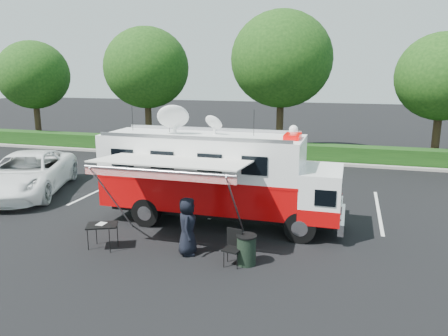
# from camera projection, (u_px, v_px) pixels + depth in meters

# --- Properties ---
(ground_plane) EXTENTS (120.00, 120.00, 0.00)m
(ground_plane) POSITION_uv_depth(u_px,v_px,m) (220.00, 223.00, 15.54)
(ground_plane) COLOR black
(ground_plane) RESTS_ON ground
(back_border) EXTENTS (60.00, 6.14, 8.87)m
(back_border) POSITION_uv_depth(u_px,v_px,m) (300.00, 75.00, 26.22)
(back_border) COLOR #9E998E
(back_border) RESTS_ON ground_plane
(stall_lines) EXTENTS (24.12, 5.50, 0.01)m
(stall_lines) POSITION_uv_depth(u_px,v_px,m) (229.00, 198.00, 18.49)
(stall_lines) COLOR silver
(stall_lines) RESTS_ON ground_plane
(command_truck) EXTENTS (8.38, 2.31, 4.02)m
(command_truck) POSITION_uv_depth(u_px,v_px,m) (218.00, 176.00, 15.18)
(command_truck) COLOR black
(command_truck) RESTS_ON ground_plane
(awning) EXTENTS (4.57, 2.38, 2.77)m
(awning) POSITION_uv_depth(u_px,v_px,m) (170.00, 164.00, 12.95)
(awning) COLOR silver
(awning) RESTS_ON ground_plane
(white_suv) EXTENTS (4.99, 7.04, 1.78)m
(white_suv) POSITION_uv_depth(u_px,v_px,m) (29.00, 193.00, 19.28)
(white_suv) COLOR white
(white_suv) RESTS_ON ground_plane
(person) EXTENTS (0.75, 0.96, 1.74)m
(person) POSITION_uv_depth(u_px,v_px,m) (188.00, 254.00, 12.94)
(person) COLOR black
(person) RESTS_ON ground_plane
(folding_table) EXTENTS (1.08, 0.95, 0.77)m
(folding_table) POSITION_uv_depth(u_px,v_px,m) (102.00, 226.00, 13.19)
(folding_table) COLOR black
(folding_table) RESTS_ON ground_plane
(folding_chair) EXTENTS (0.57, 0.60, 1.01)m
(folding_chair) POSITION_uv_depth(u_px,v_px,m) (233.00, 244.00, 12.15)
(folding_chair) COLOR black
(folding_chair) RESTS_ON ground_plane
(trash_bin) EXTENTS (0.58, 0.58, 0.86)m
(trash_bin) POSITION_uv_depth(u_px,v_px,m) (246.00, 250.00, 12.16)
(trash_bin) COLOR black
(trash_bin) RESTS_ON ground_plane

